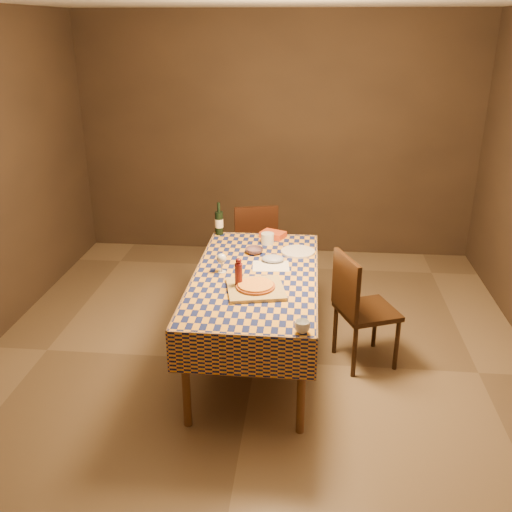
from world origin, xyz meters
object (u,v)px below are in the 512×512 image
at_px(cutting_board, 256,289).
at_px(white_plate, 298,252).
at_px(chair_right, 358,304).
at_px(chair_far, 255,243).
at_px(wine_bottle, 219,222).
at_px(pizza, 256,286).
at_px(dining_table, 255,283).
at_px(bowl, 254,251).

bearing_deg(cutting_board, white_plate, 69.90).
distance_m(white_plate, chair_right, 0.69).
bearing_deg(chair_far, cutting_board, -84.07).
relative_size(cutting_board, wine_bottle, 1.33).
distance_m(cutting_board, pizza, 0.03).
distance_m(cutting_board, chair_far, 1.64).
bearing_deg(wine_bottle, pizza, -68.92).
xyz_separation_m(cutting_board, chair_far, (-0.17, 1.61, -0.26)).
xyz_separation_m(pizza, chair_right, (0.76, 0.35, -0.29)).
bearing_deg(wine_bottle, chair_right, -33.52).
distance_m(pizza, white_plate, 0.81).
distance_m(dining_table, chair_far, 1.35).
relative_size(wine_bottle, white_plate, 1.05).
xyz_separation_m(bowl, chair_right, (0.84, -0.36, -0.27)).
relative_size(pizza, chair_right, 0.33).
bearing_deg(bowl, dining_table, -83.23).
bearing_deg(dining_table, pizza, -84.10).
xyz_separation_m(pizza, chair_far, (-0.17, 1.61, -0.29)).
bearing_deg(pizza, white_plate, 69.90).
relative_size(white_plate, chair_far, 0.30).
distance_m(dining_table, bowl, 0.44).
bearing_deg(chair_far, chair_right, -53.61).
distance_m(cutting_board, wine_bottle, 1.23).
xyz_separation_m(dining_table, pizza, (0.03, -0.28, 0.11)).
xyz_separation_m(pizza, wine_bottle, (-0.44, 1.15, 0.07)).
distance_m(cutting_board, white_plate, 0.81).
bearing_deg(chair_right, wine_bottle, 146.48).
distance_m(bowl, chair_right, 0.96).
distance_m(bowl, chair_far, 0.95).
bearing_deg(pizza, chair_right, 24.43).
relative_size(cutting_board, bowl, 2.71).
bearing_deg(chair_far, bowl, -84.46).
relative_size(wine_bottle, chair_far, 0.32).
bearing_deg(dining_table, cutting_board, -84.10).
relative_size(cutting_board, pizza, 1.31).
bearing_deg(cutting_board, chair_far, 95.93).
height_order(cutting_board, wine_bottle, wine_bottle).
xyz_separation_m(bowl, wine_bottle, (-0.36, 0.44, 0.09)).
xyz_separation_m(pizza, white_plate, (0.28, 0.76, -0.03)).
bearing_deg(pizza, dining_table, 95.90).
bearing_deg(pizza, bowl, 96.43).
bearing_deg(bowl, cutting_board, -83.57).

